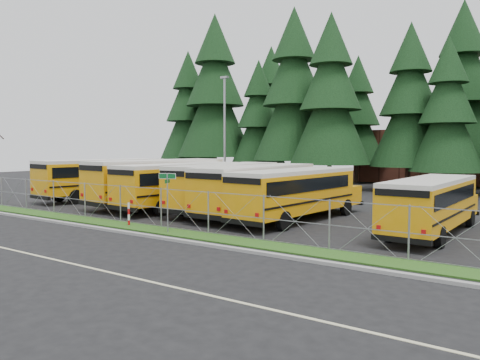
% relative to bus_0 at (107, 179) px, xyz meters
% --- Properties ---
extents(ground, '(120.00, 120.00, 0.00)m').
position_rel_bus_0_xyz_m(ground, '(13.57, -6.00, -1.54)').
color(ground, black).
rests_on(ground, ground).
extents(curb, '(50.00, 0.25, 0.12)m').
position_rel_bus_0_xyz_m(curb, '(13.57, -9.10, -1.48)').
color(curb, gray).
rests_on(curb, ground).
extents(grass_verge, '(50.00, 1.40, 0.06)m').
position_rel_bus_0_xyz_m(grass_verge, '(13.57, -7.70, -1.51)').
color(grass_verge, '#234E16').
rests_on(grass_verge, ground).
extents(road_lane_line, '(50.00, 0.12, 0.01)m').
position_rel_bus_0_xyz_m(road_lane_line, '(13.57, -14.00, -1.53)').
color(road_lane_line, beige).
rests_on(road_lane_line, ground).
extents(chainlink_fence, '(44.00, 0.10, 2.00)m').
position_rel_bus_0_xyz_m(chainlink_fence, '(13.57, -7.00, -0.54)').
color(chainlink_fence, gray).
rests_on(chainlink_fence, ground).
extents(brick_building, '(22.00, 10.00, 6.00)m').
position_rel_bus_0_xyz_m(brick_building, '(19.57, 34.00, 1.46)').
color(brick_building, brown).
rests_on(brick_building, ground).
extents(bus_0, '(4.18, 11.96, 3.07)m').
position_rel_bus_0_xyz_m(bus_0, '(0.00, 0.00, 0.00)').
color(bus_0, orange).
rests_on(bus_0, ground).
extents(bus_2, '(4.12, 12.26, 3.15)m').
position_rel_bus_0_xyz_m(bus_2, '(6.17, -0.31, 0.04)').
color(bus_2, orange).
rests_on(bus_2, ground).
extents(bus_3, '(3.47, 11.46, 2.96)m').
position_rel_bus_0_xyz_m(bus_3, '(8.83, -0.83, -0.06)').
color(bus_3, orange).
rests_on(bus_3, ground).
extents(bus_4, '(3.61, 11.51, 2.97)m').
position_rel_bus_0_xyz_m(bus_4, '(11.69, -0.11, -0.05)').
color(bus_4, orange).
rests_on(bus_4, ground).
extents(bus_5, '(2.78, 11.27, 2.95)m').
position_rel_bus_0_xyz_m(bus_5, '(14.35, -0.62, -0.06)').
color(bus_5, orange).
rests_on(bus_5, ground).
extents(bus_6, '(3.32, 10.89, 2.81)m').
position_rel_bus_0_xyz_m(bus_6, '(17.12, -1.13, -0.13)').
color(bus_6, orange).
rests_on(bus_6, ground).
extents(bus_east, '(2.62, 9.97, 2.60)m').
position_rel_bus_0_xyz_m(bus_east, '(24.07, -1.24, -0.24)').
color(bus_east, orange).
rests_on(bus_east, ground).
extents(street_sign, '(0.79, 0.52, 2.81)m').
position_rel_bus_0_xyz_m(street_sign, '(13.91, -7.95, 0.50)').
color(street_sign, gray).
rests_on(street_sign, ground).
extents(striped_bollard, '(0.11, 0.11, 1.20)m').
position_rel_bus_0_xyz_m(striped_bollard, '(10.85, -7.58, -0.94)').
color(striped_bollard, '#B20C0C').
rests_on(striped_bollard, ground).
extents(light_standard, '(0.70, 0.35, 10.14)m').
position_rel_bus_0_xyz_m(light_standard, '(4.49, 9.15, 3.97)').
color(light_standard, gray).
rests_on(light_standard, ground).
extents(conifer_0, '(7.32, 7.32, 16.19)m').
position_rel_bus_0_xyz_m(conifer_0, '(-10.60, 21.72, 6.56)').
color(conifer_0, black).
rests_on(conifer_0, ground).
extents(conifer_1, '(8.91, 8.91, 19.69)m').
position_rel_bus_0_xyz_m(conifer_1, '(-5.37, 20.51, 8.31)').
color(conifer_1, black).
rests_on(conifer_1, ground).
extents(conifer_2, '(6.22, 6.22, 13.75)m').
position_rel_bus_0_xyz_m(conifer_2, '(0.58, 20.75, 5.34)').
color(conifer_2, black).
rests_on(conifer_2, ground).
extents(conifer_3, '(8.25, 8.25, 18.24)m').
position_rel_bus_0_xyz_m(conifer_3, '(5.94, 19.01, 7.58)').
color(conifer_3, black).
rests_on(conifer_3, ground).
extents(conifer_4, '(7.46, 7.46, 16.50)m').
position_rel_bus_0_xyz_m(conifer_4, '(10.80, 17.17, 6.72)').
color(conifer_4, black).
rests_on(conifer_4, ground).
extents(conifer_5, '(6.91, 6.91, 15.29)m').
position_rel_bus_0_xyz_m(conifer_5, '(17.20, 20.15, 6.11)').
color(conifer_5, black).
rests_on(conifer_5, ground).
extents(conifer_6, '(5.99, 5.99, 13.26)m').
position_rel_bus_0_xyz_m(conifer_6, '(20.74, 18.51, 5.09)').
color(conifer_6, black).
rests_on(conifer_6, ground).
extents(conifer_10, '(7.70, 7.70, 17.03)m').
position_rel_bus_0_xyz_m(conifer_10, '(-2.57, 28.68, 6.98)').
color(conifer_10, black).
rests_on(conifer_10, ground).
extents(conifer_11, '(6.49, 6.49, 14.36)m').
position_rel_bus_0_xyz_m(conifer_11, '(9.48, 27.61, 5.64)').
color(conifer_11, black).
rests_on(conifer_11, ground).
extents(conifer_12, '(8.45, 8.45, 18.69)m').
position_rel_bus_0_xyz_m(conifer_12, '(20.22, 27.86, 7.81)').
color(conifer_12, black).
rests_on(conifer_12, ground).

